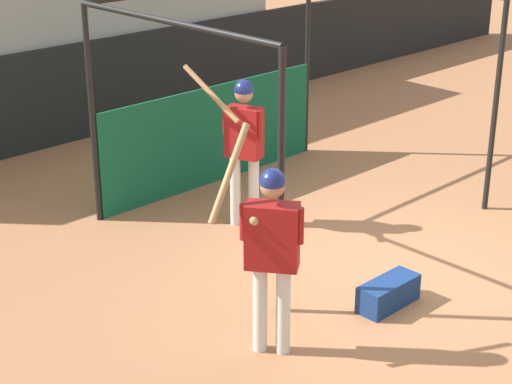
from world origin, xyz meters
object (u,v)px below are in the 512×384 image
at_px(player_batter, 243,138).
at_px(player_waiting, 271,244).
at_px(equipment_bag, 388,293).
at_px(baseball, 272,193).

relative_size(player_batter, player_waiting, 0.94).
relative_size(equipment_bag, baseball, 9.46).
xyz_separation_m(player_batter, baseball, (0.90, 0.40, -1.06)).
bearing_deg(equipment_bag, player_batter, 82.00).
height_order(player_batter, equipment_bag, player_batter).
xyz_separation_m(player_waiting, baseball, (2.68, 2.65, -1.04)).
relative_size(player_waiting, equipment_bag, 3.00).
bearing_deg(player_batter, player_waiting, 121.65).
height_order(player_batter, baseball, player_batter).
relative_size(player_batter, equipment_bag, 2.82).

